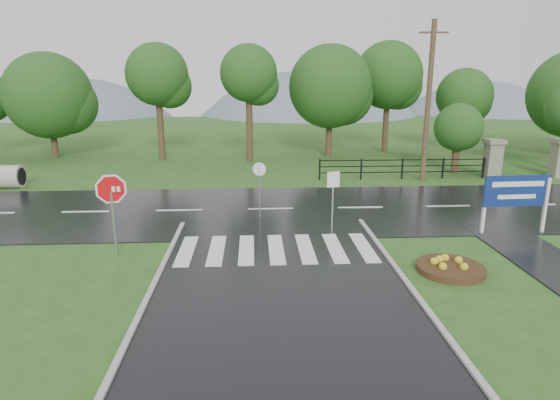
{
  "coord_description": "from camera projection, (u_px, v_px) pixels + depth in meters",
  "views": [
    {
      "loc": [
        -0.71,
        -9.81,
        5.69
      ],
      "look_at": [
        0.19,
        6.0,
        1.5
      ],
      "focal_mm": 30.0,
      "sensor_mm": 36.0,
      "label": 1
    }
  ],
  "objects": [
    {
      "name": "flower_bed",
      "position": [
        451.0,
        267.0,
        14.04
      ],
      "size": [
        2.01,
        2.01,
        0.4
      ],
      "color": "#332111",
      "rests_on": "ground"
    },
    {
      "name": "entrance_tree_left",
      "position": [
        458.0,
        128.0,
        27.78
      ],
      "size": [
        2.84,
        2.84,
        4.19
      ],
      "color": "#3D2B1C",
      "rests_on": "ground"
    },
    {
      "name": "utility_pole_east",
      "position": [
        428.0,
        102.0,
        25.29
      ],
      "size": [
        1.53,
        0.29,
        8.58
      ],
      "color": "#473523",
      "rests_on": "ground"
    },
    {
      "name": "fence_west",
      "position": [
        402.0,
        166.0,
        26.64
      ],
      "size": [
        9.58,
        0.08,
        1.2
      ],
      "color": "black",
      "rests_on": "ground"
    },
    {
      "name": "stop_sign",
      "position": [
        112.0,
        197.0,
        14.78
      ],
      "size": [
        1.24,
        0.41,
        2.91
      ],
      "color": "#939399",
      "rests_on": "ground"
    },
    {
      "name": "walkway",
      "position": [
        537.0,
        256.0,
        15.29
      ],
      "size": [
        2.2,
        11.0,
        0.04
      ],
      "primitive_type": "cube",
      "color": "black",
      "rests_on": "ground"
    },
    {
      "name": "reg_sign_small",
      "position": [
        333.0,
        189.0,
        17.72
      ],
      "size": [
        0.49,
        0.12,
        2.23
      ],
      "color": "#939399",
      "rests_on": "ground"
    },
    {
      "name": "ground",
      "position": [
        286.0,
        327.0,
        10.97
      ],
      "size": [
        120.0,
        120.0,
        0.0
      ],
      "primitive_type": "plane",
      "color": "#28531B",
      "rests_on": "ground"
    },
    {
      "name": "pillar_west",
      "position": [
        493.0,
        158.0,
        26.81
      ],
      "size": [
        1.0,
        1.0,
        2.24
      ],
      "color": "gray",
      "rests_on": "ground"
    },
    {
      "name": "pillar_east",
      "position": [
        560.0,
        157.0,
        27.03
      ],
      "size": [
        1.0,
        1.0,
        2.24
      ],
      "color": "gray",
      "rests_on": "ground"
    },
    {
      "name": "treeline",
      "position": [
        277.0,
        157.0,
        34.18
      ],
      "size": [
        83.2,
        5.2,
        10.0
      ],
      "color": "#1B4816",
      "rests_on": "ground"
    },
    {
      "name": "hills",
      "position": [
        280.0,
        208.0,
        77.87
      ],
      "size": [
        102.0,
        48.0,
        48.0
      ],
      "color": "slate",
      "rests_on": "ground"
    },
    {
      "name": "crosswalk",
      "position": [
        276.0,
        249.0,
        15.78
      ],
      "size": [
        6.5,
        2.8,
        0.02
      ],
      "color": "silver",
      "rests_on": "ground"
    },
    {
      "name": "reg_sign_round",
      "position": [
        259.0,
        184.0,
        19.0
      ],
      "size": [
        0.54,
        0.14,
        2.35
      ],
      "color": "#939399",
      "rests_on": "ground"
    },
    {
      "name": "estate_billboard",
      "position": [
        517.0,
        194.0,
        17.14
      ],
      "size": [
        2.54,
        0.19,
        2.22
      ],
      "color": "silver",
      "rests_on": "ground"
    },
    {
      "name": "main_road",
      "position": [
        271.0,
        210.0,
        20.62
      ],
      "size": [
        90.0,
        8.0,
        0.04
      ],
      "primitive_type": "cube",
      "color": "black",
      "rests_on": "ground"
    }
  ]
}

